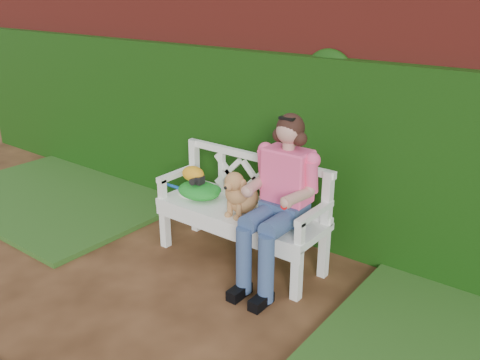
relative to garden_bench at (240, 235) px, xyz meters
The scene contains 11 objects.
ground 1.02m from the garden_bench, 93.34° to the right, with size 60.00×60.00×0.00m, color #331C0E.
brick_wall 1.26m from the garden_bench, 93.60° to the left, with size 10.00×0.30×2.20m, color maroon.
ivy_hedge 0.93m from the garden_bench, 94.74° to the left, with size 10.00×0.18×1.70m, color #153D0D.
grass_left 2.47m from the garden_bench, behind, with size 2.60×2.00×0.05m, color #2D571E.
garden_bench is the anchor object (origin of this frame).
seated_woman 0.61m from the garden_bench, ahead, with size 0.56×0.75×1.33m, color #F26086, non-canonical shape.
dog 0.44m from the garden_bench, 42.48° to the right, with size 0.26×0.36×0.39m, color #AC7735, non-canonical shape.
tennis_racket 0.62m from the garden_bench, behind, with size 0.63×0.26×0.03m, color white, non-canonical shape.
green_bag 0.55m from the garden_bench, behind, with size 0.41×0.32×0.14m, color #187D2B, non-canonical shape.
camera_item 0.61m from the garden_bench, behind, with size 0.11×0.08×0.07m, color black.
baseball_glove 0.69m from the garden_bench, behind, with size 0.22×0.16×0.14m, color orange.
Camera 1 is at (2.44, -2.11, 2.25)m, focal length 38.00 mm.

